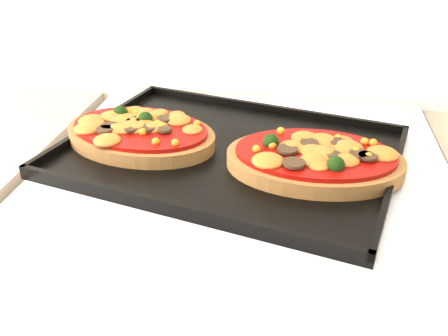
# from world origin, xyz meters

# --- Properties ---
(baking_tray) EXTENTS (0.54, 0.46, 0.02)m
(baking_tray) POSITION_xyz_m (-0.00, 1.74, 0.92)
(baking_tray) COLOR black
(baking_tray) RESTS_ON stove
(pizza_left) EXTENTS (0.27, 0.21, 0.04)m
(pizza_left) POSITION_xyz_m (-0.14, 1.75, 0.94)
(pizza_left) COLOR brown
(pizza_left) RESTS_ON baking_tray
(pizza_right) EXTENTS (0.25, 0.17, 0.04)m
(pizza_right) POSITION_xyz_m (0.12, 1.71, 0.94)
(pizza_right) COLOR brown
(pizza_right) RESTS_ON baking_tray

